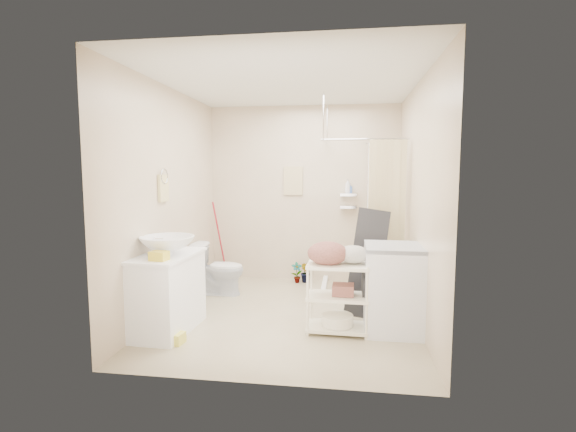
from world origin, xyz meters
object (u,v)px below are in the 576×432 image
object	(u,v)px
toilet	(219,269)
washing_machine	(395,288)
vanity	(168,293)
laundry_rack	(338,291)

from	to	relation	value
toilet	washing_machine	bearing A→B (deg)	-113.78
vanity	toilet	world-z (taller)	vanity
washing_machine	laundry_rack	size ratio (longest dim) A/B	1.04
laundry_rack	toilet	bearing A→B (deg)	146.49
toilet	washing_machine	distance (m)	2.40
vanity	toilet	xyz separation A→B (m)	(0.12, 1.34, -0.06)
vanity	laundry_rack	world-z (taller)	laundry_rack
toilet	laundry_rack	xyz separation A→B (m)	(1.61, -1.14, 0.08)
washing_machine	laundry_rack	xyz separation A→B (m)	(-0.57, -0.14, -0.02)
laundry_rack	washing_machine	bearing A→B (deg)	15.26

